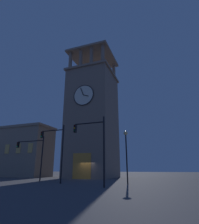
# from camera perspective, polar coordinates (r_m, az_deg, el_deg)

# --- Properties ---
(ground_plane) EXTENTS (200.00, 200.00, 0.00)m
(ground_plane) POSITION_cam_1_polar(r_m,az_deg,el_deg) (30.61, -3.91, -19.88)
(ground_plane) COLOR #424247
(clocktower) EXTENTS (8.73, 9.41, 26.93)m
(clocktower) POSITION_cam_1_polar(r_m,az_deg,el_deg) (36.34, -2.08, -2.48)
(clocktower) COLOR gray
(clocktower) RESTS_ON ground_plane
(adjacent_wing_building) EXTENTS (17.53, 6.42, 10.26)m
(adjacent_wing_building) POSITION_cam_1_polar(r_m,az_deg,el_deg) (45.42, -24.98, -10.97)
(adjacent_wing_building) COLOR gray
(adjacent_wing_building) RESTS_ON ground_plane
(traffic_signal_near) EXTENTS (4.36, 0.41, 5.67)m
(traffic_signal_near) POSITION_cam_1_polar(r_m,az_deg,el_deg) (26.80, -19.60, -11.20)
(traffic_signal_near) COLOR black
(traffic_signal_near) RESTS_ON ground_plane
(traffic_signal_mid) EXTENTS (3.10, 0.41, 6.39)m
(traffic_signal_mid) POSITION_cam_1_polar(r_m,az_deg,el_deg) (22.18, -13.25, -9.80)
(traffic_signal_mid) COLOR black
(traffic_signal_mid) RESTS_ON ground_plane
(traffic_signal_far) EXTENTS (3.11, 0.41, 6.12)m
(traffic_signal_far) POSITION_cam_1_polar(r_m,az_deg,el_deg) (17.08, -1.62, -8.63)
(traffic_signal_far) COLOR black
(traffic_signal_far) RESTS_ON ground_plane
(street_lamp) EXTENTS (0.44, 0.44, 5.43)m
(street_lamp) POSITION_cam_1_polar(r_m,az_deg,el_deg) (20.28, 8.18, -10.46)
(street_lamp) COLOR black
(street_lamp) RESTS_ON ground_plane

